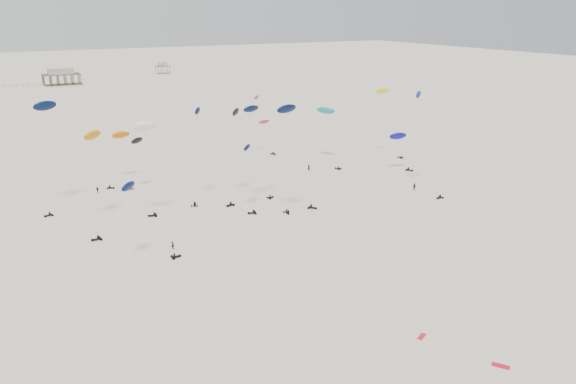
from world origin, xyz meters
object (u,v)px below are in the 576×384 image
rig_4 (400,142)px  spectator_0 (173,249)px  rig_0 (260,168)px  rig_9 (251,135)px  pavilion_small (163,68)px  pavilion_main (61,78)px

rig_4 → spectator_0: (-73.69, -24.19, -7.57)m
rig_0 → rig_9: rig_9 is taller
pavilion_small → rig_4: rig_4 is taller
rig_0 → rig_4: size_ratio=1.55×
pavilion_small → rig_0: (-60.73, -280.20, 5.89)m
pavilion_main → rig_0: size_ratio=1.29×
rig_4 → pavilion_main: bearing=-100.8°
rig_0 → rig_4: (48.99, 11.15, -1.80)m
rig_0 → rig_4: rig_0 is taller
pavilion_main → pavilion_small: size_ratio=2.33×
rig_4 → rig_9: size_ratio=0.45×
pavilion_main → spectator_0: 263.73m
pavilion_main → rig_9: 245.72m
rig_0 → rig_9: size_ratio=0.70×
pavilion_main → spectator_0: bearing=-93.4°
rig_4 → rig_9: 49.74m
pavilion_small → rig_9: size_ratio=0.39×
rig_9 → pavilion_small: bearing=1.9°
pavilion_small → rig_4: 269.34m
pavilion_main → pavilion_small: bearing=23.2°
pavilion_main → spectator_0: pavilion_main is taller
pavilion_main → pavilion_small: (70.00, 30.00, -0.74)m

